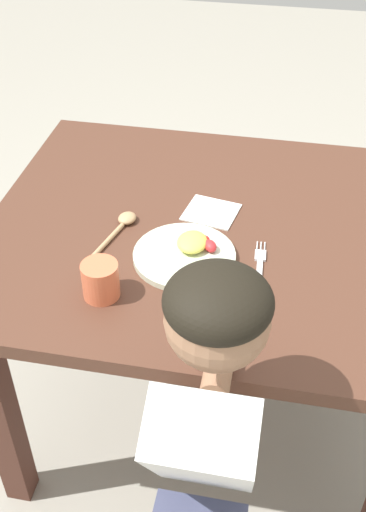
% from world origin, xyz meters
% --- Properties ---
extents(ground_plane, '(8.00, 8.00, 0.00)m').
position_xyz_m(ground_plane, '(0.00, 0.00, 0.00)').
color(ground_plane, '#9A9588').
extents(dining_table, '(1.14, 0.94, 0.72)m').
position_xyz_m(dining_table, '(0.00, 0.00, 0.61)').
color(dining_table, '#502F21').
rests_on(dining_table, ground_plane).
extents(plate, '(0.24, 0.24, 0.04)m').
position_xyz_m(plate, '(-0.05, -0.13, 0.73)').
color(plate, beige).
rests_on(plate, dining_table).
extents(fork, '(0.03, 0.21, 0.01)m').
position_xyz_m(fork, '(0.12, -0.14, 0.72)').
color(fork, silver).
rests_on(fork, dining_table).
extents(spoon, '(0.07, 0.19, 0.02)m').
position_xyz_m(spoon, '(-0.23, -0.05, 0.73)').
color(spoon, tan).
rests_on(spoon, dining_table).
extents(drinking_cup, '(0.08, 0.08, 0.08)m').
position_xyz_m(drinking_cup, '(-0.21, -0.29, 0.76)').
color(drinking_cup, '#DF6B45').
rests_on(drinking_cup, dining_table).
extents(person, '(0.18, 0.45, 1.02)m').
position_xyz_m(person, '(0.07, -0.61, 0.59)').
color(person, '#414562').
rests_on(person, ground_plane).
extents(napkin, '(0.15, 0.14, 0.00)m').
position_xyz_m(napkin, '(-0.02, 0.06, 0.72)').
color(napkin, white).
rests_on(napkin, dining_table).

